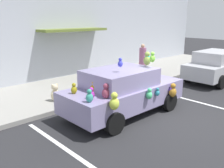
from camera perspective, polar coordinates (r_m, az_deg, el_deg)
ground_plane at (r=8.24m, az=15.09°, el=-7.72°), size 60.00×60.00×0.00m
sidewalk at (r=11.46m, az=-6.49°, el=-0.39°), size 24.00×4.00×0.15m
storefront_building at (r=12.83m, az=-12.86°, el=15.10°), size 24.00×1.25×6.40m
parking_stripe_front at (r=10.28m, az=16.11°, el=-3.16°), size 0.12×3.60×0.01m
parking_stripe_rear at (r=6.47m, az=-11.52°, el=-14.11°), size 0.12×3.60×0.01m
plush_covered_car at (r=8.10m, az=2.70°, el=-1.58°), size 4.27×2.15×2.07m
parked_sedan_behind at (r=13.45m, az=23.16°, el=3.93°), size 4.14×1.87×1.54m
teddy_bear_on_sidewalk at (r=9.25m, az=-13.11°, el=-2.06°), size 0.34×0.29×0.66m
pedestrian_near_shopfront at (r=13.15m, az=7.11°, el=5.36°), size 0.36×0.36×1.66m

